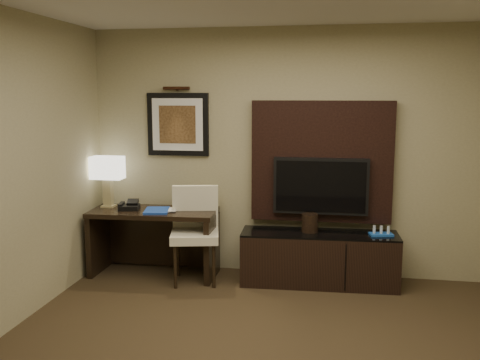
% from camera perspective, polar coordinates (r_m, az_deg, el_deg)
% --- Properties ---
extents(wall_back, '(4.50, 0.01, 2.70)m').
position_cam_1_polar(wall_back, '(5.87, 5.78, 2.88)').
color(wall_back, '#9A9168').
rests_on(wall_back, floor).
extents(desk, '(1.39, 0.65, 0.73)m').
position_cam_1_polar(desk, '(6.01, -9.13, -6.59)').
color(desk, black).
rests_on(desk, floor).
extents(credenza, '(1.64, 0.51, 0.56)m').
position_cam_1_polar(credenza, '(5.73, 8.42, -8.29)').
color(credenza, black).
rests_on(credenza, floor).
extents(tv_wall_panel, '(1.50, 0.12, 1.30)m').
position_cam_1_polar(tv_wall_panel, '(5.80, 8.68, 1.95)').
color(tv_wall_panel, black).
rests_on(tv_wall_panel, wall_back).
extents(tv, '(1.00, 0.08, 0.60)m').
position_cam_1_polar(tv, '(5.74, 8.60, -0.65)').
color(tv, black).
rests_on(tv, tv_wall_panel).
extents(artwork, '(0.70, 0.04, 0.70)m').
position_cam_1_polar(artwork, '(6.05, -6.63, 5.91)').
color(artwork, black).
rests_on(artwork, wall_back).
extents(picture_light, '(0.04, 0.04, 0.30)m').
position_cam_1_polar(picture_light, '(6.00, -6.80, 9.70)').
color(picture_light, '#3F2214').
rests_on(picture_light, wall_back).
extents(desk_chair, '(0.61, 0.66, 1.03)m').
position_cam_1_polar(desk_chair, '(5.70, -4.83, -5.82)').
color(desk_chair, beige).
rests_on(desk_chair, floor).
extents(table_lamp, '(0.39, 0.26, 0.60)m').
position_cam_1_polar(table_lamp, '(6.14, -13.92, -0.07)').
color(table_lamp, tan).
rests_on(table_lamp, desk).
extents(desk_phone, '(0.25, 0.23, 0.11)m').
position_cam_1_polar(desk_phone, '(5.99, -11.73, -2.60)').
color(desk_phone, black).
rests_on(desk_phone, desk).
extents(blue_folder, '(0.31, 0.38, 0.02)m').
position_cam_1_polar(blue_folder, '(5.84, -8.87, -3.24)').
color(blue_folder, '#173C9B').
rests_on(blue_folder, desk).
extents(book, '(0.15, 0.07, 0.21)m').
position_cam_1_polar(book, '(5.83, -8.42, -2.33)').
color(book, '#BCB394').
rests_on(book, desk).
extents(ice_bucket, '(0.18, 0.18, 0.19)m').
position_cam_1_polar(ice_bucket, '(5.65, 7.46, -4.55)').
color(ice_bucket, black).
rests_on(ice_bucket, credenza).
extents(minibar_tray, '(0.25, 0.19, 0.08)m').
position_cam_1_polar(minibar_tray, '(5.67, 14.83, -5.32)').
color(minibar_tray, blue).
rests_on(minibar_tray, credenza).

